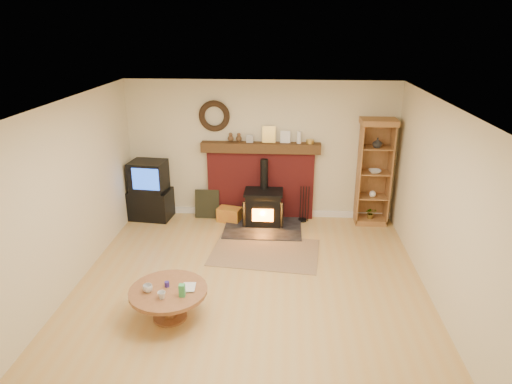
# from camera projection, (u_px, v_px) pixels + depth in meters

# --- Properties ---
(ground) EXTENTS (5.50, 5.50, 0.00)m
(ground) POSITION_uv_depth(u_px,v_px,m) (249.00, 292.00, 6.40)
(ground) COLOR tan
(ground) RESTS_ON ground
(room_shell) EXTENTS (5.02, 5.52, 2.61)m
(room_shell) POSITION_uv_depth(u_px,v_px,m) (248.00, 174.00, 5.89)
(room_shell) COLOR beige
(room_shell) RESTS_ON ground
(chimney_breast) EXTENTS (2.20, 0.22, 1.78)m
(chimney_breast) POSITION_uv_depth(u_px,v_px,m) (261.00, 177.00, 8.61)
(chimney_breast) COLOR maroon
(chimney_breast) RESTS_ON ground
(wood_stove) EXTENTS (1.40, 1.00, 1.22)m
(wood_stove) POSITION_uv_depth(u_px,v_px,m) (263.00, 209.00, 8.40)
(wood_stove) COLOR black
(wood_stove) RESTS_ON ground
(area_rug) EXTENTS (1.84, 1.36, 0.01)m
(area_rug) POSITION_uv_depth(u_px,v_px,m) (265.00, 252.00, 7.49)
(area_rug) COLOR brown
(area_rug) RESTS_ON ground
(tv_unit) EXTENTS (0.82, 0.61, 1.13)m
(tv_unit) POSITION_uv_depth(u_px,v_px,m) (150.00, 191.00, 8.65)
(tv_unit) COLOR black
(tv_unit) RESTS_ON ground
(curio_cabinet) EXTENTS (0.63, 0.46, 1.97)m
(curio_cabinet) POSITION_uv_depth(u_px,v_px,m) (374.00, 172.00, 8.31)
(curio_cabinet) COLOR brown
(curio_cabinet) RESTS_ON ground
(firelog_box) EXTENTS (0.48, 0.37, 0.27)m
(firelog_box) POSITION_uv_depth(u_px,v_px,m) (229.00, 215.00, 8.63)
(firelog_box) COLOR gold
(firelog_box) RESTS_ON ground
(leaning_painting) EXTENTS (0.46, 0.12, 0.55)m
(leaning_painting) POSITION_uv_depth(u_px,v_px,m) (207.00, 204.00, 8.75)
(leaning_painting) COLOR black
(leaning_painting) RESTS_ON ground
(fire_tools) EXTENTS (0.19, 0.16, 0.70)m
(fire_tools) POSITION_uv_depth(u_px,v_px,m) (303.00, 213.00, 8.63)
(fire_tools) COLOR black
(fire_tools) RESTS_ON ground
(coffee_table) EXTENTS (0.98, 0.98, 0.58)m
(coffee_table) POSITION_uv_depth(u_px,v_px,m) (168.00, 295.00, 5.72)
(coffee_table) COLOR brown
(coffee_table) RESTS_ON ground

